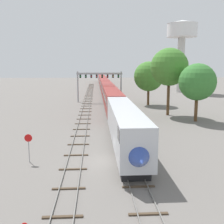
% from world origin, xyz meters
% --- Properties ---
extents(ground_plane, '(400.00, 400.00, 0.00)m').
position_xyz_m(ground_plane, '(0.00, 0.00, 0.00)').
color(ground_plane, slate).
extents(track_main, '(2.60, 200.00, 0.16)m').
position_xyz_m(track_main, '(2.00, 60.00, 0.07)').
color(track_main, slate).
rests_on(track_main, ground).
extents(track_near, '(2.60, 160.00, 0.16)m').
position_xyz_m(track_near, '(-3.50, 40.00, 0.07)').
color(track_near, slate).
rests_on(track_near, ground).
extents(passenger_train, '(3.04, 156.95, 4.80)m').
position_xyz_m(passenger_train, '(2.00, 72.33, 2.61)').
color(passenger_train, silver).
rests_on(passenger_train, ground).
extents(signal_gantry, '(12.10, 0.49, 8.15)m').
position_xyz_m(signal_gantry, '(-0.25, 45.70, 6.06)').
color(signal_gantry, '#999BA0').
rests_on(signal_gantry, ground).
extents(water_tower, '(10.82, 10.82, 25.58)m').
position_xyz_m(water_tower, '(29.72, 71.58, 20.53)').
color(water_tower, beige).
rests_on(water_tower, ground).
extents(stop_sign, '(0.76, 0.08, 2.88)m').
position_xyz_m(stop_sign, '(-8.00, 0.26, 1.87)').
color(stop_sign, gray).
rests_on(stop_sign, ground).
extents(trackside_tree_left, '(7.20, 7.20, 12.93)m').
position_xyz_m(trackside_tree_left, '(12.79, 25.28, 9.30)').
color(trackside_tree_left, brown).
rests_on(trackside_tree_left, ground).
extents(trackside_tree_mid, '(7.22, 7.22, 10.64)m').
position_xyz_m(trackside_tree_mid, '(11.63, 39.27, 7.01)').
color(trackside_tree_mid, brown).
rests_on(trackside_tree_mid, ground).
extents(trackside_tree_right, '(6.33, 6.33, 9.99)m').
position_xyz_m(trackside_tree_right, '(16.03, 19.09, 6.80)').
color(trackside_tree_right, brown).
rests_on(trackside_tree_right, ground).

